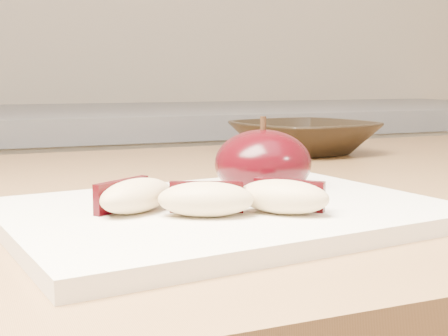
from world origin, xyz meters
name	(u,v)px	position (x,y,z in m)	size (l,w,h in m)	color
cutting_board	(224,213)	(0.07, 0.36, 0.91)	(0.29, 0.21, 0.01)	white
apple_half	(263,163)	(0.12, 0.41, 0.93)	(0.09, 0.09, 0.06)	black
apple_wedge_a	(135,196)	(0.00, 0.36, 0.92)	(0.07, 0.06, 0.02)	#D3B686
apple_wedge_b	(206,199)	(0.04, 0.33, 0.92)	(0.07, 0.05, 0.02)	#D3B686
apple_wedge_c	(284,196)	(0.09, 0.32, 0.92)	(0.06, 0.06, 0.02)	#D3B686
bowl	(304,138)	(0.31, 0.68, 0.92)	(0.17, 0.17, 0.04)	black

